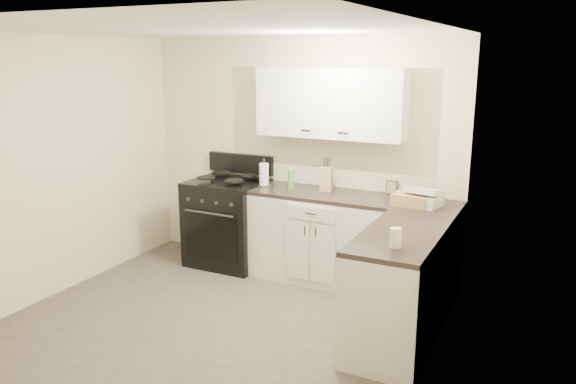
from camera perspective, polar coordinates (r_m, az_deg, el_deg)
The scene contains 21 objects.
floor at distance 5.02m, azimuth -8.08°, elevation -13.77°, with size 3.60×3.60×0.00m, color #473F38.
ceiling at distance 4.47m, azimuth -9.19°, elevation 16.03°, with size 3.60×3.60×0.00m, color white.
wall_back at distance 6.11m, azimuth 1.07°, elevation 3.77°, with size 3.60×3.60×0.00m, color beige.
wall_right at distance 3.87m, azimuth 13.86°, elevation -2.53°, with size 3.60×3.60×0.00m, color beige.
wall_left at distance 5.79m, azimuth -23.40°, elevation 2.07°, with size 3.60×3.60×0.00m, color beige.
wall_front at distance 3.34m, azimuth -26.60°, elevation -6.26°, with size 3.60×3.60×0.00m, color beige.
base_cabinets_back at distance 5.88m, azimuth 3.54°, elevation -4.72°, with size 1.55×0.60×0.90m, color beige.
base_cabinets_right at distance 4.98m, azimuth 12.14°, elevation -8.49°, with size 0.60×1.90×0.90m, color beige.
countertop_back at distance 5.75m, azimuth 3.61°, elevation -0.27°, with size 1.55×0.60×0.04m, color black.
countertop_right at distance 4.82m, azimuth 12.42°, elevation -3.32°, with size 0.60×1.90×0.04m, color black.
upper_cabinets at distance 5.73m, azimuth 4.34°, elevation 9.02°, with size 1.55×0.30×0.70m, color white.
stove at distance 6.36m, azimuth -6.07°, elevation -3.24°, with size 0.82×0.70×0.99m, color black.
knife_block at distance 5.80m, azimuth 3.92°, elevation 1.35°, with size 0.11×0.10×0.25m, color tan.
paper_towel at distance 6.02m, azimuth -2.45°, elevation 1.78°, with size 0.10×0.10×0.25m, color white.
soap_bottle at distance 5.86m, azimuth 0.31°, elevation 1.27°, with size 0.07×0.07×0.21m, color green.
picture_frame at distance 5.76m, azimuth 10.48°, elevation 0.48°, with size 0.11×0.01×0.14m, color black.
wicker_basket at distance 5.36m, azimuth 12.37°, elevation -0.78°, with size 0.33×0.22×0.11m, color #A6894E.
countertop_grill at distance 5.38m, azimuth 13.64°, elevation -0.79°, with size 0.30×0.28×0.11m, color silver.
glass_jar at distance 4.17m, azimuth 10.88°, elevation -4.59°, with size 0.09×0.09×0.15m, color silver.
oven_mitt_near at distance 4.56m, azimuth 6.49°, elevation -9.36°, with size 0.02×0.13×0.23m, color black.
oven_mitt_far at distance 4.76m, azimuth 7.27°, elevation -9.57°, with size 0.02×0.15×0.25m, color black.
Camera 1 is at (2.57, -3.64, 2.31)m, focal length 35.00 mm.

